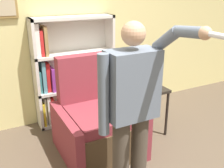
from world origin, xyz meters
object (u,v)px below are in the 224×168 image
(side_table, at_px, (149,97))
(armchair, at_px, (96,123))
(person_standing, at_px, (132,109))
(bookcase, at_px, (67,72))
(table_lamp, at_px, (151,59))

(side_table, bearing_deg, armchair, -178.17)
(armchair, relative_size, person_standing, 0.68)
(side_table, bearing_deg, person_standing, -132.07)
(bookcase, xyz_separation_m, person_standing, (-0.05, -1.86, 0.21))
(side_table, distance_m, table_lamp, 0.54)
(side_table, bearing_deg, bookcase, 134.04)
(bookcase, distance_m, person_standing, 1.87)
(bookcase, distance_m, table_lamp, 1.25)
(bookcase, distance_m, side_table, 1.23)
(bookcase, relative_size, side_table, 2.33)
(person_standing, bearing_deg, table_lamp, 47.93)
(table_lamp, bearing_deg, side_table, 0.00)
(bookcase, xyz_separation_m, armchair, (0.05, -0.90, -0.41))
(bookcase, bearing_deg, person_standing, -91.47)
(bookcase, height_order, person_standing, person_standing)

